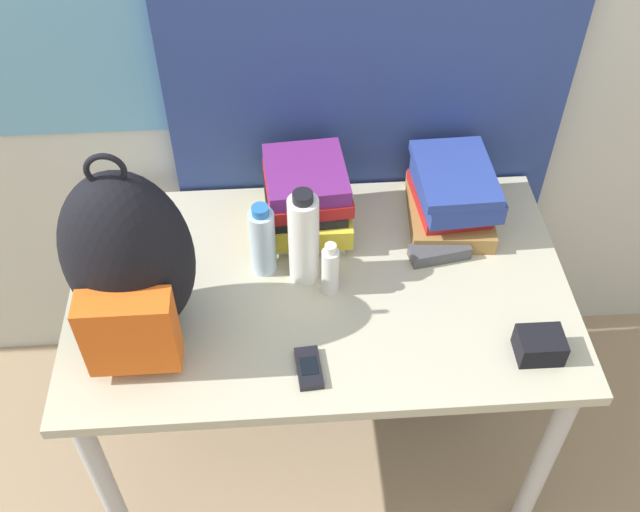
{
  "coord_description": "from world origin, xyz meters",
  "views": [
    {
      "loc": [
        -0.08,
        -0.83,
        2.09
      ],
      "look_at": [
        0.0,
        0.36,
        0.83
      ],
      "focal_mm": 42.0,
      "sensor_mm": 36.0,
      "label": 1
    }
  ],
  "objects_px": {
    "book_stack_center": "(452,196)",
    "sports_bottle": "(304,238)",
    "backpack": "(129,264)",
    "water_bottle": "(263,241)",
    "cell_phone": "(309,368)",
    "sunglasses_case": "(440,252)",
    "sunscreen_bottle": "(330,270)",
    "camera_pouch": "(540,345)",
    "book_stack_left": "(307,198)"
  },
  "relations": [
    {
      "from": "book_stack_center",
      "to": "sports_bottle",
      "type": "relative_size",
      "value": 1.06
    },
    {
      "from": "book_stack_center",
      "to": "sunglasses_case",
      "type": "height_order",
      "value": "book_stack_center"
    },
    {
      "from": "backpack",
      "to": "water_bottle",
      "type": "height_order",
      "value": "backpack"
    },
    {
      "from": "sports_bottle",
      "to": "sunscreen_bottle",
      "type": "height_order",
      "value": "sports_bottle"
    },
    {
      "from": "book_stack_left",
      "to": "camera_pouch",
      "type": "bearing_deg",
      "value": -42.45
    },
    {
      "from": "cell_phone",
      "to": "water_bottle",
      "type": "bearing_deg",
      "value": 106.38
    },
    {
      "from": "backpack",
      "to": "book_stack_center",
      "type": "relative_size",
      "value": 1.76
    },
    {
      "from": "sports_bottle",
      "to": "backpack",
      "type": "bearing_deg",
      "value": -160.02
    },
    {
      "from": "book_stack_center",
      "to": "sunglasses_case",
      "type": "relative_size",
      "value": 1.79
    },
    {
      "from": "water_bottle",
      "to": "sports_bottle",
      "type": "relative_size",
      "value": 0.76
    },
    {
      "from": "water_bottle",
      "to": "sports_bottle",
      "type": "bearing_deg",
      "value": -17.42
    },
    {
      "from": "sunscreen_bottle",
      "to": "camera_pouch",
      "type": "height_order",
      "value": "sunscreen_bottle"
    },
    {
      "from": "book_stack_center",
      "to": "sports_bottle",
      "type": "bearing_deg",
      "value": -155.7
    },
    {
      "from": "water_bottle",
      "to": "cell_phone",
      "type": "bearing_deg",
      "value": -73.62
    },
    {
      "from": "book_stack_left",
      "to": "backpack",
      "type": "bearing_deg",
      "value": -141.42
    },
    {
      "from": "camera_pouch",
      "to": "sports_bottle",
      "type": "bearing_deg",
      "value": 151.83
    },
    {
      "from": "book_stack_left",
      "to": "sunscreen_bottle",
      "type": "bearing_deg",
      "value": -79.64
    },
    {
      "from": "water_bottle",
      "to": "cell_phone",
      "type": "relative_size",
      "value": 1.85
    },
    {
      "from": "backpack",
      "to": "water_bottle",
      "type": "distance_m",
      "value": 0.34
    },
    {
      "from": "water_bottle",
      "to": "sunglasses_case",
      "type": "height_order",
      "value": "water_bottle"
    },
    {
      "from": "book_stack_center",
      "to": "water_bottle",
      "type": "bearing_deg",
      "value": -163.35
    },
    {
      "from": "water_bottle",
      "to": "sunglasses_case",
      "type": "bearing_deg",
      "value": 1.17
    },
    {
      "from": "book_stack_center",
      "to": "cell_phone",
      "type": "bearing_deg",
      "value": -130.82
    },
    {
      "from": "backpack",
      "to": "cell_phone",
      "type": "relative_size",
      "value": 4.5
    },
    {
      "from": "book_stack_left",
      "to": "water_bottle",
      "type": "height_order",
      "value": "water_bottle"
    },
    {
      "from": "sports_bottle",
      "to": "sunglasses_case",
      "type": "bearing_deg",
      "value": 6.61
    },
    {
      "from": "sunscreen_bottle",
      "to": "sunglasses_case",
      "type": "relative_size",
      "value": 0.97
    },
    {
      "from": "book_stack_center",
      "to": "water_bottle",
      "type": "height_order",
      "value": "water_bottle"
    },
    {
      "from": "sunglasses_case",
      "to": "cell_phone",
      "type": "bearing_deg",
      "value": -137.08
    },
    {
      "from": "cell_phone",
      "to": "camera_pouch",
      "type": "relative_size",
      "value": 1.08
    },
    {
      "from": "backpack",
      "to": "sunscreen_bottle",
      "type": "xyz_separation_m",
      "value": [
        0.43,
        0.09,
        -0.14
      ]
    },
    {
      "from": "sports_bottle",
      "to": "camera_pouch",
      "type": "relative_size",
      "value": 2.62
    },
    {
      "from": "book_stack_center",
      "to": "sunglasses_case",
      "type": "bearing_deg",
      "value": -110.19
    },
    {
      "from": "backpack",
      "to": "sunglasses_case",
      "type": "height_order",
      "value": "backpack"
    },
    {
      "from": "sunglasses_case",
      "to": "sunscreen_bottle",
      "type": "bearing_deg",
      "value": -162.18
    },
    {
      "from": "book_stack_left",
      "to": "sports_bottle",
      "type": "xyz_separation_m",
      "value": [
        -0.02,
        -0.18,
        0.03
      ]
    },
    {
      "from": "backpack",
      "to": "water_bottle",
      "type": "xyz_separation_m",
      "value": [
        0.28,
        0.17,
        -0.12
      ]
    },
    {
      "from": "sports_bottle",
      "to": "camera_pouch",
      "type": "height_order",
      "value": "sports_bottle"
    },
    {
      "from": "book_stack_center",
      "to": "sports_bottle",
      "type": "distance_m",
      "value": 0.43
    },
    {
      "from": "book_stack_center",
      "to": "sports_bottle",
      "type": "height_order",
      "value": "sports_bottle"
    },
    {
      "from": "sports_bottle",
      "to": "camera_pouch",
      "type": "distance_m",
      "value": 0.58
    },
    {
      "from": "camera_pouch",
      "to": "backpack",
      "type": "bearing_deg",
      "value": 171.28
    },
    {
      "from": "sunscreen_bottle",
      "to": "book_stack_center",
      "type": "bearing_deg",
      "value": 34.43
    },
    {
      "from": "cell_phone",
      "to": "camera_pouch",
      "type": "bearing_deg",
      "value": 1.18
    },
    {
      "from": "book_stack_left",
      "to": "sunglasses_case",
      "type": "distance_m",
      "value": 0.36
    },
    {
      "from": "backpack",
      "to": "camera_pouch",
      "type": "bearing_deg",
      "value": -8.72
    },
    {
      "from": "sports_bottle",
      "to": "cell_phone",
      "type": "relative_size",
      "value": 2.42
    },
    {
      "from": "book_stack_left",
      "to": "book_stack_center",
      "type": "height_order",
      "value": "book_stack_left"
    },
    {
      "from": "backpack",
      "to": "sunglasses_case",
      "type": "xyz_separation_m",
      "value": [
        0.71,
        0.18,
        -0.19
      ]
    },
    {
      "from": "book_stack_left",
      "to": "sports_bottle",
      "type": "height_order",
      "value": "sports_bottle"
    }
  ]
}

